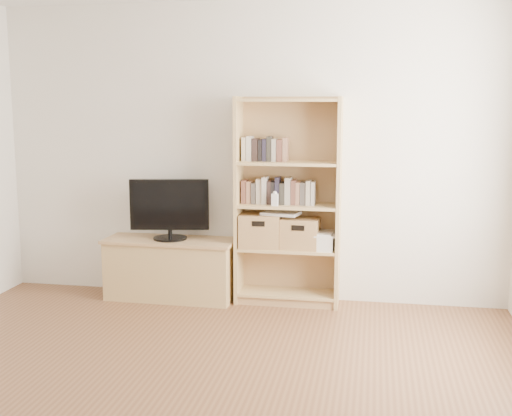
% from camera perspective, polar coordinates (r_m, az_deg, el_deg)
% --- Properties ---
extents(back_wall, '(4.50, 0.02, 2.60)m').
position_cam_1_polar(back_wall, '(5.67, -0.71, 4.93)').
color(back_wall, silver).
rests_on(back_wall, floor).
extents(tv_stand, '(1.13, 0.44, 0.52)m').
position_cam_1_polar(tv_stand, '(5.81, -7.57, -5.48)').
color(tv_stand, tan).
rests_on(tv_stand, floor).
extents(bookshelf, '(0.89, 0.32, 1.79)m').
position_cam_1_polar(bookshelf, '(5.50, 2.86, 0.53)').
color(bookshelf, tan).
rests_on(bookshelf, floor).
extents(television, '(0.69, 0.18, 0.54)m').
position_cam_1_polar(television, '(5.69, -7.69, -0.09)').
color(television, black).
rests_on(television, tv_stand).
extents(books_row_mid, '(0.80, 0.17, 0.21)m').
position_cam_1_polar(books_row_mid, '(5.51, 2.89, 1.45)').
color(books_row_mid, brown).
rests_on(books_row_mid, bookshelf).
extents(books_row_upper, '(0.35, 0.14, 0.18)m').
position_cam_1_polar(books_row_upper, '(5.50, 0.86, 5.15)').
color(books_row_upper, brown).
rests_on(books_row_upper, bookshelf).
extents(baby_monitor, '(0.06, 0.04, 0.10)m').
position_cam_1_polar(baby_monitor, '(5.41, 1.68, 0.74)').
color(baby_monitor, white).
rests_on(baby_monitor, bookshelf).
extents(basket_left, '(0.36, 0.30, 0.29)m').
position_cam_1_polar(basket_left, '(5.57, 0.40, -1.99)').
color(basket_left, '#936642').
rests_on(basket_left, bookshelf).
extents(basket_right, '(0.33, 0.27, 0.26)m').
position_cam_1_polar(basket_right, '(5.53, 3.95, -2.25)').
color(basket_right, '#936642').
rests_on(basket_right, bookshelf).
extents(laptop, '(0.35, 0.27, 0.02)m').
position_cam_1_polar(laptop, '(5.52, 2.24, -0.46)').
color(laptop, white).
rests_on(laptop, basket_left).
extents(magazine_stack, '(0.19, 0.27, 0.12)m').
position_cam_1_polar(magazine_stack, '(5.52, 6.00, -3.01)').
color(magazine_stack, silver).
rests_on(magazine_stack, bookshelf).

